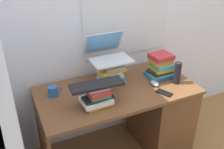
{
  "coord_description": "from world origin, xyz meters",
  "views": [
    {
      "loc": [
        -0.84,
        -1.71,
        1.91
      ],
      "look_at": [
        -0.07,
        -0.04,
        0.92
      ],
      "focal_mm": 40.57,
      "sensor_mm": 36.0,
      "label": 1
    }
  ],
  "objects_px": {
    "book_stack_tall": "(111,73)",
    "computer_mouse": "(155,83)",
    "keyboard": "(97,85)",
    "cell_phone": "(164,93)",
    "water_bottle": "(177,73)",
    "desk": "(150,111)",
    "laptop": "(108,53)",
    "mug": "(53,91)",
    "book_stack_keyboard_riser": "(97,96)",
    "book_stack_side": "(160,66)"
  },
  "relations": [
    {
      "from": "water_bottle",
      "to": "computer_mouse",
      "type": "bearing_deg",
      "value": 166.62
    },
    {
      "from": "laptop",
      "to": "book_stack_tall",
      "type": "bearing_deg",
      "value": -90.94
    },
    {
      "from": "keyboard",
      "to": "cell_phone",
      "type": "height_order",
      "value": "keyboard"
    },
    {
      "from": "book_stack_tall",
      "to": "computer_mouse",
      "type": "bearing_deg",
      "value": -28.33
    },
    {
      "from": "desk",
      "to": "mug",
      "type": "height_order",
      "value": "mug"
    },
    {
      "from": "book_stack_tall",
      "to": "book_stack_keyboard_riser",
      "type": "xyz_separation_m",
      "value": [
        -0.24,
        -0.25,
        -0.03
      ]
    },
    {
      "from": "book_stack_side",
      "to": "keyboard",
      "type": "relative_size",
      "value": 0.62
    },
    {
      "from": "computer_mouse",
      "to": "cell_phone",
      "type": "distance_m",
      "value": 0.15
    },
    {
      "from": "mug",
      "to": "desk",
      "type": "bearing_deg",
      "value": -10.17
    },
    {
      "from": "computer_mouse",
      "to": "laptop",
      "type": "bearing_deg",
      "value": 143.12
    },
    {
      "from": "computer_mouse",
      "to": "mug",
      "type": "bearing_deg",
      "value": 166.41
    },
    {
      "from": "computer_mouse",
      "to": "water_bottle",
      "type": "distance_m",
      "value": 0.23
    },
    {
      "from": "book_stack_keyboard_riser",
      "to": "cell_phone",
      "type": "xyz_separation_m",
      "value": [
        0.58,
        -0.09,
        -0.07
      ]
    },
    {
      "from": "laptop",
      "to": "mug",
      "type": "height_order",
      "value": "laptop"
    },
    {
      "from": "book_stack_tall",
      "to": "water_bottle",
      "type": "bearing_deg",
      "value": -23.14
    },
    {
      "from": "book_stack_tall",
      "to": "laptop",
      "type": "bearing_deg",
      "value": 89.06
    },
    {
      "from": "computer_mouse",
      "to": "cell_phone",
      "type": "xyz_separation_m",
      "value": [
        -0.0,
        -0.15,
        -0.01
      ]
    },
    {
      "from": "computer_mouse",
      "to": "mug",
      "type": "height_order",
      "value": "mug"
    },
    {
      "from": "book_stack_tall",
      "to": "keyboard",
      "type": "bearing_deg",
      "value": -133.38
    },
    {
      "from": "book_stack_side",
      "to": "book_stack_tall",
      "type": "bearing_deg",
      "value": 171.84
    },
    {
      "from": "mug",
      "to": "water_bottle",
      "type": "xyz_separation_m",
      "value": [
        1.08,
        -0.26,
        0.06
      ]
    },
    {
      "from": "cell_phone",
      "to": "laptop",
      "type": "bearing_deg",
      "value": 104.28
    },
    {
      "from": "book_stack_tall",
      "to": "water_bottle",
      "type": "height_order",
      "value": "book_stack_tall"
    },
    {
      "from": "laptop",
      "to": "keyboard",
      "type": "distance_m",
      "value": 0.41
    },
    {
      "from": "laptop",
      "to": "cell_phone",
      "type": "distance_m",
      "value": 0.6
    },
    {
      "from": "desk",
      "to": "keyboard",
      "type": "xyz_separation_m",
      "value": [
        -0.6,
        -0.11,
        0.51
      ]
    },
    {
      "from": "laptop",
      "to": "keyboard",
      "type": "height_order",
      "value": "laptop"
    },
    {
      "from": "book_stack_side",
      "to": "cell_phone",
      "type": "height_order",
      "value": "book_stack_side"
    },
    {
      "from": "book_stack_keyboard_riser",
      "to": "mug",
      "type": "relative_size",
      "value": 2.16
    },
    {
      "from": "desk",
      "to": "laptop",
      "type": "height_order",
      "value": "laptop"
    },
    {
      "from": "book_stack_keyboard_riser",
      "to": "cell_phone",
      "type": "distance_m",
      "value": 0.59
    },
    {
      "from": "laptop",
      "to": "desk",
      "type": "bearing_deg",
      "value": -29.86
    },
    {
      "from": "laptop",
      "to": "mug",
      "type": "distance_m",
      "value": 0.58
    },
    {
      "from": "book_stack_side",
      "to": "computer_mouse",
      "type": "relative_size",
      "value": 2.5
    },
    {
      "from": "keyboard",
      "to": "computer_mouse",
      "type": "relative_size",
      "value": 4.04
    },
    {
      "from": "keyboard",
      "to": "mug",
      "type": "height_order",
      "value": "keyboard"
    },
    {
      "from": "book_stack_keyboard_riser",
      "to": "water_bottle",
      "type": "height_order",
      "value": "water_bottle"
    },
    {
      "from": "cell_phone",
      "to": "book_stack_side",
      "type": "bearing_deg",
      "value": 37.84
    },
    {
      "from": "book_stack_tall",
      "to": "book_stack_keyboard_riser",
      "type": "distance_m",
      "value": 0.35
    },
    {
      "from": "computer_mouse",
      "to": "mug",
      "type": "xyz_separation_m",
      "value": [
        -0.87,
        0.21,
        0.02
      ]
    },
    {
      "from": "desk",
      "to": "book_stack_keyboard_riser",
      "type": "distance_m",
      "value": 0.73
    },
    {
      "from": "water_bottle",
      "to": "book_stack_tall",
      "type": "bearing_deg",
      "value": 156.86
    },
    {
      "from": "water_bottle",
      "to": "cell_phone",
      "type": "height_order",
      "value": "water_bottle"
    },
    {
      "from": "book_stack_keyboard_riser",
      "to": "laptop",
      "type": "distance_m",
      "value": 0.45
    },
    {
      "from": "computer_mouse",
      "to": "book_stack_tall",
      "type": "bearing_deg",
      "value": 151.67
    },
    {
      "from": "mug",
      "to": "laptop",
      "type": "bearing_deg",
      "value": 5.13
    },
    {
      "from": "book_stack_tall",
      "to": "cell_phone",
      "type": "height_order",
      "value": "book_stack_tall"
    },
    {
      "from": "book_stack_tall",
      "to": "water_bottle",
      "type": "distance_m",
      "value": 0.6
    },
    {
      "from": "laptop",
      "to": "book_stack_keyboard_riser",
      "type": "bearing_deg",
      "value": -126.17
    },
    {
      "from": "keyboard",
      "to": "cell_phone",
      "type": "distance_m",
      "value": 0.61
    }
  ]
}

